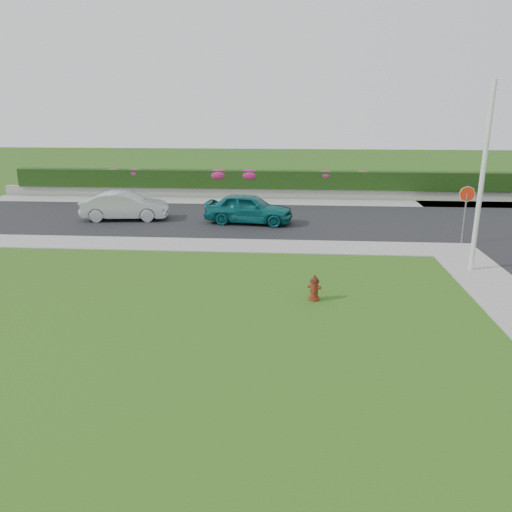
# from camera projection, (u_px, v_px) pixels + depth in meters

# --- Properties ---
(ground) EXTENTS (120.00, 120.00, 0.00)m
(ground) POSITION_uv_depth(u_px,v_px,m) (264.00, 349.00, 11.69)
(ground) COLOR black
(ground) RESTS_ON ground
(street_far) EXTENTS (26.00, 8.00, 0.04)m
(street_far) POSITION_uv_depth(u_px,v_px,m) (183.00, 218.00, 25.43)
(street_far) COLOR black
(street_far) RESTS_ON ground
(sidewalk_far) EXTENTS (24.00, 2.00, 0.04)m
(sidewalk_far) POSITION_uv_depth(u_px,v_px,m) (133.00, 243.00, 20.72)
(sidewalk_far) COLOR gray
(sidewalk_far) RESTS_ON ground
(curb_corner) EXTENTS (2.00, 2.00, 0.04)m
(curb_corner) POSITION_uv_depth(u_px,v_px,m) (453.00, 250.00, 19.78)
(curb_corner) COLOR gray
(curb_corner) RESTS_ON ground
(sidewalk_beyond) EXTENTS (34.00, 2.00, 0.04)m
(sidewalk_beyond) POSITION_uv_depth(u_px,v_px,m) (266.00, 202.00, 29.92)
(sidewalk_beyond) COLOR gray
(sidewalk_beyond) RESTS_ON ground
(retaining_wall) EXTENTS (34.00, 0.40, 0.60)m
(retaining_wall) POSITION_uv_depth(u_px,v_px,m) (268.00, 193.00, 31.27)
(retaining_wall) COLOR gray
(retaining_wall) RESTS_ON ground
(hedge) EXTENTS (32.00, 0.90, 1.10)m
(hedge) POSITION_uv_depth(u_px,v_px,m) (268.00, 179.00, 31.13)
(hedge) COLOR black
(hedge) RESTS_ON retaining_wall
(fire_hydrant) EXTENTS (0.40, 0.38, 0.76)m
(fire_hydrant) POSITION_uv_depth(u_px,v_px,m) (314.00, 288.00, 14.58)
(fire_hydrant) COLOR #4F110C
(fire_hydrant) RESTS_ON ground
(sedan_teal) EXTENTS (4.42, 2.20, 1.45)m
(sedan_teal) POSITION_uv_depth(u_px,v_px,m) (249.00, 208.00, 24.12)
(sedan_teal) COLOR #0C585B
(sedan_teal) RESTS_ON street_far
(sedan_silver) EXTENTS (4.37, 1.94, 1.39)m
(sedan_silver) POSITION_uv_depth(u_px,v_px,m) (125.00, 206.00, 24.89)
(sedan_silver) COLOR #AAAEB2
(sedan_silver) RESTS_ON street_far
(utility_pole) EXTENTS (0.16, 0.16, 6.29)m
(utility_pole) POSITION_uv_depth(u_px,v_px,m) (482.00, 180.00, 16.44)
(utility_pole) COLOR silver
(utility_pole) RESTS_ON ground
(stop_sign) EXTENTS (0.66, 0.06, 2.42)m
(stop_sign) POSITION_uv_depth(u_px,v_px,m) (466.00, 202.00, 20.18)
(stop_sign) COLOR slate
(stop_sign) RESTS_ON ground
(flower_clump_a) EXTENTS (1.03, 0.66, 0.51)m
(flower_clump_a) POSITION_uv_depth(u_px,v_px,m) (113.00, 173.00, 31.64)
(flower_clump_a) COLOR #BE206D
(flower_clump_a) RESTS_ON hedge
(flower_clump_b) EXTENTS (1.15, 0.74, 0.58)m
(flower_clump_b) POSITION_uv_depth(u_px,v_px,m) (135.00, 173.00, 31.54)
(flower_clump_b) COLOR #BE206D
(flower_clump_b) RESTS_ON hedge
(flower_clump_c) EXTENTS (1.41, 0.90, 0.70)m
(flower_clump_c) POSITION_uv_depth(u_px,v_px,m) (219.00, 175.00, 31.17)
(flower_clump_c) COLOR #BE206D
(flower_clump_c) RESTS_ON hedge
(flower_clump_d) EXTENTS (1.40, 0.90, 0.70)m
(flower_clump_d) POSITION_uv_depth(u_px,v_px,m) (250.00, 175.00, 31.03)
(flower_clump_d) COLOR #BE206D
(flower_clump_d) RESTS_ON hedge
(flower_clump_e) EXTENTS (1.18, 0.76, 0.59)m
(flower_clump_e) POSITION_uv_depth(u_px,v_px,m) (326.00, 175.00, 30.68)
(flower_clump_e) COLOR #BE206D
(flower_clump_e) RESTS_ON hedge
(flower_clump_f) EXTENTS (1.06, 0.68, 0.53)m
(flower_clump_f) POSITION_uv_depth(u_px,v_px,m) (363.00, 175.00, 30.51)
(flower_clump_f) COLOR #BE206D
(flower_clump_f) RESTS_ON hedge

